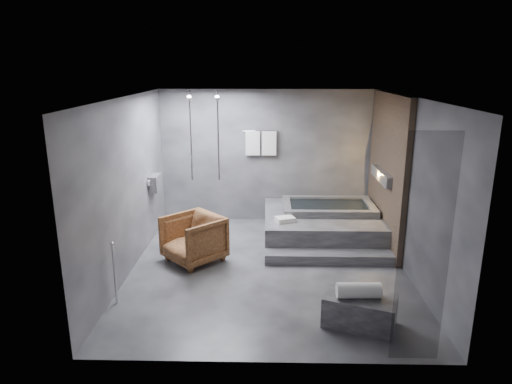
{
  "coord_description": "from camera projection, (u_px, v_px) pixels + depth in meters",
  "views": [
    {
      "loc": [
        -0.03,
        -6.99,
        3.27
      ],
      "look_at": [
        -0.2,
        0.3,
        1.24
      ],
      "focal_mm": 32.0,
      "sensor_mm": 36.0,
      "label": 1
    }
  ],
  "objects": [
    {
      "name": "tub_step",
      "position": [
        329.0,
        257.0,
        7.82
      ],
      "size": [
        2.2,
        0.36,
        0.18
      ],
      "primitive_type": "cube",
      "color": "#333335",
      "rests_on": "ground"
    },
    {
      "name": "deck_towel",
      "position": [
        285.0,
        219.0,
        8.35
      ],
      "size": [
        0.39,
        0.34,
        0.09
      ],
      "primitive_type": "cube",
      "rotation": [
        0.0,
        0.0,
        0.35
      ],
      "color": "silver",
      "rests_on": "tub_deck"
    },
    {
      "name": "concrete_bench",
      "position": [
        360.0,
        311.0,
        5.89
      ],
      "size": [
        1.02,
        0.78,
        0.41
      ],
      "primitive_type": "cube",
      "rotation": [
        0.0,
        0.0,
        -0.36
      ],
      "color": "#323235",
      "rests_on": "ground"
    },
    {
      "name": "driftwood_chair",
      "position": [
        194.0,
        239.0,
        7.8
      ],
      "size": [
        1.24,
        1.24,
        0.81
      ],
      "primitive_type": "imported",
      "rotation": [
        0.0,
        0.0,
        -0.8
      ],
      "color": "#442311",
      "rests_on": "ground"
    },
    {
      "name": "rolled_towel",
      "position": [
        359.0,
        290.0,
        5.79
      ],
      "size": [
        0.57,
        0.22,
        0.2
      ],
      "primitive_type": "cylinder",
      "rotation": [
        0.0,
        1.57,
        0.03
      ],
      "color": "white",
      "rests_on": "concrete_bench"
    },
    {
      "name": "tub_deck",
      "position": [
        321.0,
        225.0,
        8.91
      ],
      "size": [
        2.2,
        2.0,
        0.5
      ],
      "primitive_type": "cube",
      "color": "#333335",
      "rests_on": "ground"
    },
    {
      "name": "room",
      "position": [
        293.0,
        164.0,
        7.37
      ],
      "size": [
        5.0,
        5.04,
        2.82
      ],
      "color": "#2E2E30",
      "rests_on": "ground"
    }
  ]
}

